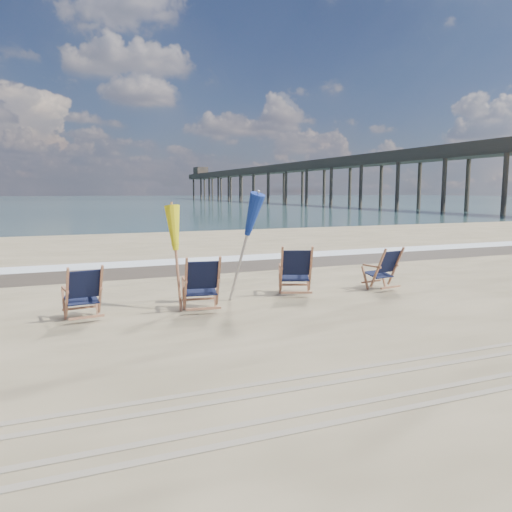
# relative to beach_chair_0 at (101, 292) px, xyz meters

# --- Properties ---
(ocean) EXTENTS (400.00, 400.00, 0.00)m
(ocean) POSITION_rel_beach_chair_0_xyz_m (3.19, 126.40, -0.50)
(ocean) COLOR #314F52
(ocean) RESTS_ON ground
(surf_foam) EXTENTS (200.00, 1.40, 0.01)m
(surf_foam) POSITION_rel_beach_chair_0_xyz_m (3.19, 6.70, -0.50)
(surf_foam) COLOR silver
(surf_foam) RESTS_ON ground
(wet_sand_strip) EXTENTS (200.00, 2.60, 0.00)m
(wet_sand_strip) POSITION_rel_beach_chair_0_xyz_m (3.19, 5.20, -0.50)
(wet_sand_strip) COLOR #42362A
(wet_sand_strip) RESTS_ON ground
(tire_tracks) EXTENTS (80.00, 1.30, 0.01)m
(tire_tracks) POSITION_rel_beach_chair_0_xyz_m (3.19, -4.40, -0.49)
(tire_tracks) COLOR gray
(tire_tracks) RESTS_ON ground
(beach_chair_0) EXTENTS (0.73, 0.80, 1.00)m
(beach_chair_0) POSITION_rel_beach_chair_0_xyz_m (0.00, 0.00, 0.00)
(beach_chair_0) COLOR black
(beach_chair_0) RESTS_ON ground
(beach_chair_1) EXTENTS (0.79, 0.86, 1.08)m
(beach_chair_1) POSITION_rel_beach_chair_0_xyz_m (2.08, -0.26, 0.04)
(beach_chair_1) COLOR black
(beach_chair_1) RESTS_ON ground
(beach_chair_2) EXTENTS (0.95, 1.00, 1.11)m
(beach_chair_2) POSITION_rel_beach_chair_0_xyz_m (4.34, 0.31, 0.06)
(beach_chair_2) COLOR black
(beach_chair_2) RESTS_ON ground
(beach_chair_3) EXTENTS (0.75, 0.82, 1.00)m
(beach_chair_3) POSITION_rel_beach_chair_0_xyz_m (6.51, 0.25, 0.00)
(beach_chair_3) COLOR black
(beach_chair_3) RESTS_ON ground
(umbrella_yellow) EXTENTS (0.30, 0.30, 1.98)m
(umbrella_yellow) POSITION_rel_beach_chair_0_xyz_m (1.42, 0.23, 0.97)
(umbrella_yellow) COLOR #AF6F4E
(umbrella_yellow) RESTS_ON ground
(umbrella_blue) EXTENTS (0.30, 0.30, 2.31)m
(umbrella_blue) POSITION_rel_beach_chair_0_xyz_m (2.76, 0.26, 1.28)
(umbrella_blue) COLOR #A5A5AD
(umbrella_blue) RESTS_ON ground
(fishing_pier) EXTENTS (4.40, 140.00, 9.30)m
(fishing_pier) POSITION_rel_beach_chair_0_xyz_m (41.19, 72.40, 4.15)
(fishing_pier) COLOR #4B4036
(fishing_pier) RESTS_ON ground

